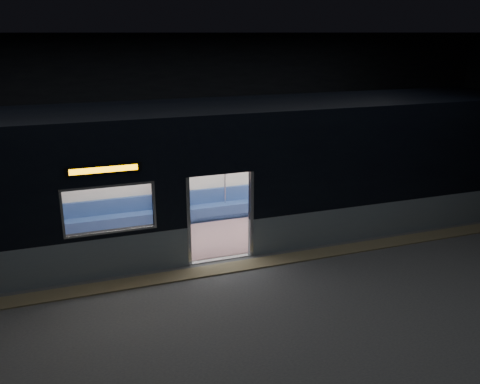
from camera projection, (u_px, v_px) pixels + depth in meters
station_floor at (236, 280)px, 10.77m from camera, size 24.00×14.00×0.01m
station_envelope at (235, 106)px, 9.66m from camera, size 24.00×14.00×5.00m
tactile_strip at (228, 268)px, 11.26m from camera, size 22.80×0.50×0.03m
metro_car at (202, 167)px, 12.50m from camera, size 18.00×3.04×3.35m
passenger at (168, 196)px, 13.48m from camera, size 0.46×0.78×1.48m
handbag at (169, 205)px, 13.28m from camera, size 0.36×0.33×0.15m
transit_map at (349, 154)px, 15.39m from camera, size 0.98×0.03×0.64m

